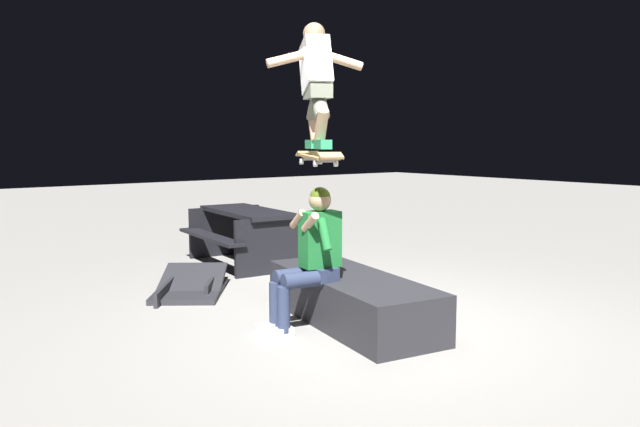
{
  "coord_description": "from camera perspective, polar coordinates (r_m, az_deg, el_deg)",
  "views": [
    {
      "loc": [
        -4.05,
        3.73,
        1.68
      ],
      "look_at": [
        0.22,
        0.45,
        1.04
      ],
      "focal_mm": 34.34,
      "sensor_mm": 36.0,
      "label": 1
    }
  ],
  "objects": [
    {
      "name": "skater_airborne",
      "position": [
        5.55,
        -0.34,
        12.4
      ],
      "size": [
        0.63,
        0.84,
        1.12
      ],
      "color": "#2D9E66"
    },
    {
      "name": "person_sitting_on_ledge",
      "position": [
        5.43,
        -0.96,
        -3.64
      ],
      "size": [
        0.6,
        0.78,
        1.28
      ],
      "color": "#2D3856",
      "rests_on": "ground"
    },
    {
      "name": "picnic_table_back",
      "position": [
        8.45,
        -6.74,
        -1.32
      ],
      "size": [
        1.81,
        1.48,
        0.75
      ],
      "color": "black",
      "rests_on": "ground"
    },
    {
      "name": "ledge_box_main",
      "position": [
        5.74,
        2.93,
        -7.98
      ],
      "size": [
        2.15,
        1.09,
        0.44
      ],
      "primitive_type": "cube",
      "rotation": [
        0.0,
        0.0,
        -0.17
      ],
      "color": "#28282D",
      "rests_on": "ground"
    },
    {
      "name": "skateboard",
      "position": [
        5.47,
        -0.2,
        5.28
      ],
      "size": [
        1.01,
        0.59,
        0.13
      ],
      "color": "#AD8451"
    },
    {
      "name": "ground_plane",
      "position": [
        5.76,
        4.97,
        -10.22
      ],
      "size": [
        40.0,
        40.0,
        0.0
      ],
      "primitive_type": "plane",
      "color": "gray"
    },
    {
      "name": "kicker_ramp",
      "position": [
        7.0,
        -12.0,
        -6.82
      ],
      "size": [
        1.29,
        1.21,
        0.32
      ],
      "color": "#28282D",
      "rests_on": "ground"
    }
  ]
}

